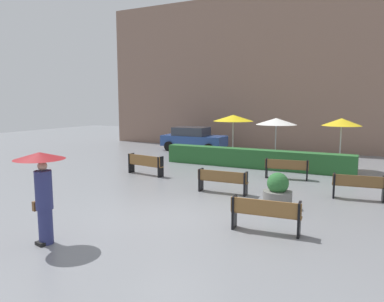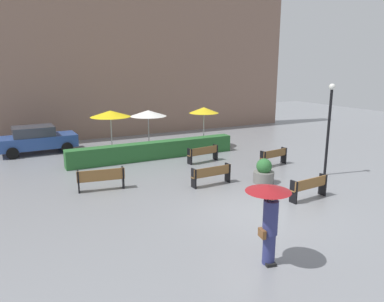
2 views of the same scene
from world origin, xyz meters
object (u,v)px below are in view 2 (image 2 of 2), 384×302
object	(u,v)px
lamp_post	(329,121)
bench_near_right	(309,186)
bench_mid_center	(212,174)
patio_umbrella_white	(148,113)
pedestrian_with_umbrella	(269,211)
bench_far_left	(101,178)
parked_car	(37,139)
patio_umbrella_yellow_far	(204,110)
bench_back_row	(203,153)
planter_pot	(264,172)
patio_umbrella_yellow	(110,114)
bench_far_right	(274,156)

from	to	relation	value
lamp_post	bench_near_right	bearing A→B (deg)	-145.98
bench_mid_center	patio_umbrella_white	distance (m)	7.70
pedestrian_with_umbrella	patio_umbrella_white	bearing A→B (deg)	81.81
bench_far_left	parked_car	bearing A→B (deg)	101.71
lamp_post	patio_umbrella_yellow_far	world-z (taller)	lamp_post
lamp_post	patio_umbrella_yellow_far	bearing A→B (deg)	105.11
bench_back_row	planter_pot	world-z (taller)	planter_pot
pedestrian_with_umbrella	patio_umbrella_yellow_far	distance (m)	13.84
patio_umbrella_yellow	pedestrian_with_umbrella	bearing A→B (deg)	-88.41
bench_mid_center	pedestrian_with_umbrella	distance (m)	6.47
bench_mid_center	patio_umbrella_yellow_far	bearing A→B (deg)	63.52
bench_mid_center	pedestrian_with_umbrella	bearing A→B (deg)	-107.55
lamp_post	parked_car	world-z (taller)	lamp_post
patio_umbrella_white	parked_car	world-z (taller)	patio_umbrella_white
bench_far_left	pedestrian_with_umbrella	distance (m)	7.99
patio_umbrella_white	parked_car	xyz separation A→B (m)	(-6.04, 2.16, -1.39)
patio_umbrella_white	patio_umbrella_yellow_far	xyz separation A→B (m)	(3.30, -0.83, 0.09)
pedestrian_with_umbrella	lamp_post	bearing A→B (deg)	34.06
lamp_post	patio_umbrella_white	world-z (taller)	lamp_post
planter_pot	bench_far_right	bearing A→B (deg)	42.08
bench_near_right	parked_car	size ratio (longest dim) A/B	0.41
bench_far_right	bench_back_row	size ratio (longest dim) A/B	0.92
bench_back_row	patio_umbrella_yellow_far	size ratio (longest dim) A/B	0.73
bench_mid_center	bench_back_row	world-z (taller)	bench_back_row
bench_mid_center	pedestrian_with_umbrella	world-z (taller)	pedestrian_with_umbrella
pedestrian_with_umbrella	lamp_post	size ratio (longest dim) A/B	0.51
lamp_post	patio_umbrella_yellow	distance (m)	11.38
planter_pot	pedestrian_with_umbrella	bearing A→B (deg)	-127.45
bench_far_right	pedestrian_with_umbrella	size ratio (longest dim) A/B	0.78
patio_umbrella_white	lamp_post	bearing A→B (deg)	-57.93
parked_car	bench_far_right	bearing A→B (deg)	-39.12
bench_near_right	patio_umbrella_yellow_far	xyz separation A→B (m)	(0.90, 9.83, 1.77)
bench_far_left	lamp_post	bearing A→B (deg)	-14.91
planter_pot	parked_car	bearing A→B (deg)	128.06
bench_far_right	pedestrian_with_umbrella	world-z (taller)	pedestrian_with_umbrella
pedestrian_with_umbrella	planter_pot	size ratio (longest dim) A/B	1.97
patio_umbrella_yellow	patio_umbrella_yellow_far	distance (m)	5.65
bench_near_right	patio_umbrella_white	world-z (taller)	patio_umbrella_white
lamp_post	patio_umbrella_white	size ratio (longest dim) A/B	1.76
bench_far_right	pedestrian_with_umbrella	xyz separation A→B (m)	(-6.29, -7.33, 0.95)
bench_far_right	patio_umbrella_yellow	size ratio (longest dim) A/B	0.66
bench_far_left	pedestrian_with_umbrella	world-z (taller)	pedestrian_with_umbrella
patio_umbrella_white	bench_mid_center	bearing A→B (deg)	-90.21
bench_mid_center	lamp_post	xyz separation A→B (m)	(5.43, -1.12, 2.05)
patio_umbrella_yellow	patio_umbrella_yellow_far	size ratio (longest dim) A/B	1.02
bench_far_right	lamp_post	bearing A→B (deg)	-65.56
planter_pot	patio_umbrella_yellow_far	bearing A→B (deg)	81.06
bench_far_right	bench_back_row	bearing A→B (deg)	141.97
bench_mid_center	parked_car	bearing A→B (deg)	121.88
bench_far_left	lamp_post	xyz separation A→B (m)	(9.75, -2.59, 2.01)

